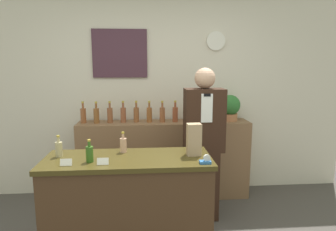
# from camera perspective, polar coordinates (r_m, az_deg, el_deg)

# --- Properties ---
(back_wall) EXTENTS (5.20, 0.09, 2.70)m
(back_wall) POSITION_cam_1_polar(r_m,az_deg,el_deg) (3.95, -2.80, 4.71)
(back_wall) COLOR beige
(back_wall) RESTS_ON ground_plane
(back_shelf) EXTENTS (2.15, 0.37, 0.99)m
(back_shelf) POSITION_cam_1_polar(r_m,az_deg,el_deg) (3.89, -0.73, -8.37)
(back_shelf) COLOR brown
(back_shelf) RESTS_ON ground_plane
(display_counter) EXTENTS (1.42, 0.57, 0.93)m
(display_counter) POSITION_cam_1_polar(r_m,az_deg,el_deg) (2.76, -7.42, -17.11)
(display_counter) COLOR #422B19
(display_counter) RESTS_ON ground_plane
(shopkeeper) EXTENTS (0.42, 0.27, 1.67)m
(shopkeeper) POSITION_cam_1_polar(r_m,az_deg,el_deg) (3.29, 6.78, -5.68)
(shopkeeper) COLOR #331E14
(shopkeeper) RESTS_ON ground_plane
(potted_plant) EXTENTS (0.26, 0.26, 0.33)m
(potted_plant) POSITION_cam_1_polar(r_m,az_deg,el_deg) (3.90, 11.70, 1.58)
(potted_plant) COLOR #B27047
(potted_plant) RESTS_ON back_shelf
(paper_bag) EXTENTS (0.12, 0.10, 0.28)m
(paper_bag) POSITION_cam_1_polar(r_m,az_deg,el_deg) (2.60, 4.96, -4.57)
(paper_bag) COLOR tan
(paper_bag) RESTS_ON display_counter
(tape_dispenser) EXTENTS (0.09, 0.06, 0.07)m
(tape_dispenser) POSITION_cam_1_polar(r_m,az_deg,el_deg) (2.43, 7.21, -8.54)
(tape_dispenser) COLOR #2D66A8
(tape_dispenser) RESTS_ON display_counter
(price_card_left) EXTENTS (0.09, 0.02, 0.06)m
(price_card_left) POSITION_cam_1_polar(r_m,az_deg,el_deg) (2.49, -18.86, -8.43)
(price_card_left) COLOR white
(price_card_left) RESTS_ON display_counter
(price_card_right) EXTENTS (0.09, 0.02, 0.06)m
(price_card_right) POSITION_cam_1_polar(r_m,az_deg,el_deg) (2.43, -12.32, -8.53)
(price_card_right) COLOR white
(price_card_right) RESTS_ON display_counter
(counter_bottle_0) EXTENTS (0.06, 0.06, 0.19)m
(counter_bottle_0) POSITION_cam_1_polar(r_m,az_deg,el_deg) (2.73, -20.07, -5.96)
(counter_bottle_0) COLOR tan
(counter_bottle_0) RESTS_ON display_counter
(counter_bottle_1) EXTENTS (0.06, 0.06, 0.19)m
(counter_bottle_1) POSITION_cam_1_polar(r_m,az_deg,el_deg) (2.51, -14.72, -7.02)
(counter_bottle_1) COLOR #315B1A
(counter_bottle_1) RESTS_ON display_counter
(counter_bottle_2) EXTENTS (0.06, 0.06, 0.19)m
(counter_bottle_2) POSITION_cam_1_polar(r_m,az_deg,el_deg) (2.72, -8.52, -5.51)
(counter_bottle_2) COLOR tan
(counter_bottle_2) RESTS_ON display_counter
(shelf_bottle_0) EXTENTS (0.07, 0.07, 0.27)m
(shelf_bottle_0) POSITION_cam_1_polar(r_m,az_deg,el_deg) (3.82, -15.84, 0.10)
(shelf_bottle_0) COLOR brown
(shelf_bottle_0) RESTS_ON back_shelf
(shelf_bottle_1) EXTENTS (0.07, 0.07, 0.27)m
(shelf_bottle_1) POSITION_cam_1_polar(r_m,az_deg,el_deg) (3.77, -13.48, 0.08)
(shelf_bottle_1) COLOR brown
(shelf_bottle_1) RESTS_ON back_shelf
(shelf_bottle_2) EXTENTS (0.07, 0.07, 0.27)m
(shelf_bottle_2) POSITION_cam_1_polar(r_m,az_deg,el_deg) (3.76, -11.00, 0.16)
(shelf_bottle_2) COLOR brown
(shelf_bottle_2) RESTS_ON back_shelf
(shelf_bottle_3) EXTENTS (0.07, 0.07, 0.27)m
(shelf_bottle_3) POSITION_cam_1_polar(r_m,az_deg,el_deg) (3.76, -8.52, 0.23)
(shelf_bottle_3) COLOR brown
(shelf_bottle_3) RESTS_ON back_shelf
(shelf_bottle_4) EXTENTS (0.07, 0.07, 0.27)m
(shelf_bottle_4) POSITION_cam_1_polar(r_m,az_deg,el_deg) (3.76, -6.06, 0.27)
(shelf_bottle_4) COLOR brown
(shelf_bottle_4) RESTS_ON back_shelf
(shelf_bottle_5) EXTENTS (0.07, 0.07, 0.27)m
(shelf_bottle_5) POSITION_cam_1_polar(r_m,az_deg,el_deg) (3.74, -3.58, 0.26)
(shelf_bottle_5) COLOR brown
(shelf_bottle_5) RESTS_ON back_shelf
(shelf_bottle_6) EXTENTS (0.07, 0.07, 0.27)m
(shelf_bottle_6) POSITION_cam_1_polar(r_m,az_deg,el_deg) (3.73, -1.09, 0.26)
(shelf_bottle_6) COLOR brown
(shelf_bottle_6) RESTS_ON back_shelf
(shelf_bottle_7) EXTENTS (0.07, 0.07, 0.27)m
(shelf_bottle_7) POSITION_cam_1_polar(r_m,az_deg,el_deg) (3.75, 1.38, 0.31)
(shelf_bottle_7) COLOR brown
(shelf_bottle_7) RESTS_ON back_shelf
(shelf_bottle_8) EXTENTS (0.07, 0.07, 0.27)m
(shelf_bottle_8) POSITION_cam_1_polar(r_m,az_deg,el_deg) (3.79, 3.78, 0.39)
(shelf_bottle_8) COLOR brown
(shelf_bottle_8) RESTS_ON back_shelf
(shelf_bottle_9) EXTENTS (0.07, 0.07, 0.27)m
(shelf_bottle_9) POSITION_cam_1_polar(r_m,az_deg,el_deg) (3.80, 6.23, 0.38)
(shelf_bottle_9) COLOR brown
(shelf_bottle_9) RESTS_ON back_shelf
(shelf_bottle_10) EXTENTS (0.07, 0.07, 0.27)m
(shelf_bottle_10) POSITION_cam_1_polar(r_m,az_deg,el_deg) (3.83, 8.64, 0.39)
(shelf_bottle_10) COLOR brown
(shelf_bottle_10) RESTS_ON back_shelf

